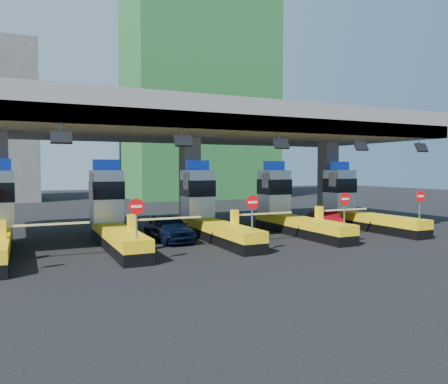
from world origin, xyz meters
name	(u,v)px	position (x,y,z in m)	size (l,w,h in m)	color
ground	(210,239)	(0.00, 0.00, 0.00)	(120.00, 120.00, 0.00)	black
toll_canopy	(190,126)	(0.00, 2.87, 6.13)	(28.00, 12.09, 7.00)	slate
toll_lane_left	(112,216)	(-5.00, 0.28, 1.40)	(4.43, 8.00, 4.16)	black
toll_lane_center	(208,212)	(0.00, 0.28, 1.40)	(4.43, 8.00, 4.16)	black
toll_lane_right	(288,208)	(5.00, 0.28, 1.40)	(4.43, 8.00, 4.16)	black
toll_lane_far_right	(355,205)	(10.00, 0.28, 1.40)	(4.43, 8.00, 4.16)	black
bg_building_scaffold	(198,89)	(12.00, 32.00, 14.00)	(18.00, 12.00, 28.00)	#1E5926
van	(169,227)	(-2.18, 0.26, 0.70)	(1.64, 4.08, 1.39)	black
red_car	(326,220)	(7.58, 0.08, 0.62)	(1.31, 3.77, 1.24)	maroon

